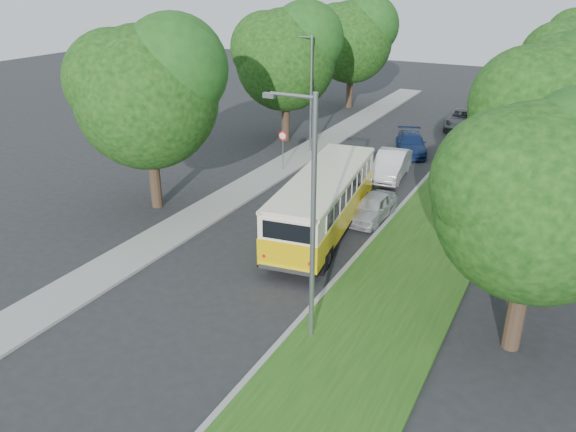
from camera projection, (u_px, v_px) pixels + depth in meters
The scene contains 13 objects.
ground at pixel (240, 274), 22.26m from camera, with size 120.00×120.00×0.00m, color #252527.
curb at pixel (370, 242), 24.75m from camera, with size 0.20×70.00×0.15m, color gray.
grass_verge at pixel (422, 253), 23.76m from camera, with size 4.50×70.00×0.13m, color #245216.
sidewalk at pixel (212, 208), 28.34m from camera, with size 2.20×70.00×0.12m, color gray.
treeline at pixel (444, 66), 33.17m from camera, with size 24.27×41.91×9.46m.
lamppost_near at pixel (310, 214), 16.69m from camera, with size 1.71×0.16×8.00m.
lamppost_far at pixel (310, 90), 35.62m from camera, with size 1.71×0.16×7.50m.
warning_sign at pixel (283, 143), 33.22m from camera, with size 0.56×0.10×2.50m.
vintage_bus at pixel (324, 204), 25.16m from camera, with size 2.52×9.79×2.91m, color yellow, non-canonical shape.
car_silver at pixel (372, 207), 26.91m from camera, with size 1.50×3.73×1.27m, color #BBBBC0.
car_white at pixel (391, 165), 32.50m from camera, with size 1.62×4.64×1.53m, color silver.
car_blue at pixel (411, 144), 36.94m from camera, with size 1.80×4.44×1.29m, color navy.
car_grey at pixel (463, 119), 42.75m from camera, with size 2.37×5.13×1.43m, color #595A60.
Camera 1 is at (10.74, -16.39, 10.97)m, focal length 35.00 mm.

